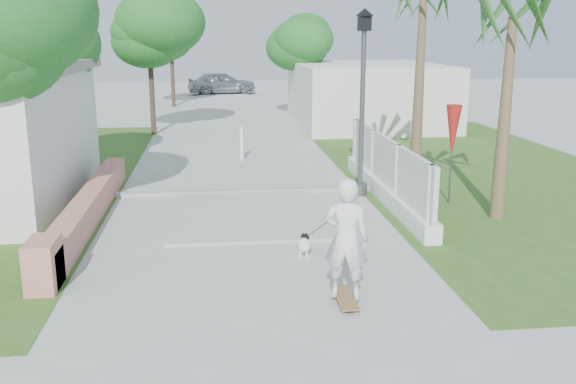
{
  "coord_description": "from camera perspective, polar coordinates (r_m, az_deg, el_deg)",
  "views": [
    {
      "loc": [
        -0.61,
        -9.52,
        3.88
      ],
      "look_at": [
        0.67,
        1.6,
        1.1
      ],
      "focal_mm": 40.0,
      "sensor_mm": 36.0,
      "label": 1
    }
  ],
  "objects": [
    {
      "name": "ground",
      "position": [
        10.29,
        -2.72,
        -8.21
      ],
      "size": [
        90.0,
        90.0,
        0.0
      ],
      "primitive_type": "plane",
      "color": "#B7B7B2",
      "rests_on": "ground"
    },
    {
      "name": "path_strip",
      "position": [
        29.77,
        -5.36,
        6.45
      ],
      "size": [
        3.2,
        36.0,
        0.06
      ],
      "primitive_type": "cube",
      "color": "#B7B7B2",
      "rests_on": "ground"
    },
    {
      "name": "curb",
      "position": [
        15.99,
        -4.19,
        0.05
      ],
      "size": [
        6.5,
        0.25,
        0.1
      ],
      "primitive_type": "cube",
      "color": "#999993",
      "rests_on": "ground"
    },
    {
      "name": "grass_right",
      "position": [
        19.49,
        16.58,
        1.89
      ],
      "size": [
        8.0,
        20.0,
        0.01
      ],
      "primitive_type": "cube",
      "color": "#315E1D",
      "rests_on": "ground"
    },
    {
      "name": "pink_wall",
      "position": [
        13.81,
        -17.57,
        -1.69
      ],
      "size": [
        0.45,
        8.2,
        0.8
      ],
      "color": "#C17463",
      "rests_on": "ground"
    },
    {
      "name": "lattice_fence",
      "position": [
        15.43,
        8.66,
        1.3
      ],
      "size": [
        0.35,
        7.0,
        1.5
      ],
      "color": "white",
      "rests_on": "ground"
    },
    {
      "name": "building_right",
      "position": [
        28.42,
        7.0,
        8.63
      ],
      "size": [
        6.0,
        8.0,
        2.6
      ],
      "primitive_type": "cube",
      "color": "silver",
      "rests_on": "ground"
    },
    {
      "name": "street_lamp",
      "position": [
        15.49,
        6.63,
        8.47
      ],
      "size": [
        0.44,
        0.44,
        4.44
      ],
      "color": "#59595E",
      "rests_on": "ground"
    },
    {
      "name": "bollard",
      "position": [
        19.81,
        -4.14,
        4.33
      ],
      "size": [
        0.14,
        0.14,
        1.09
      ],
      "color": "white",
      "rests_on": "ground"
    },
    {
      "name": "patio_umbrella",
      "position": [
        15.18,
        14.44,
        5.2
      ],
      "size": [
        0.36,
        0.36,
        2.3
      ],
      "color": "#59595E",
      "rests_on": "ground"
    },
    {
      "name": "tree_left_mid",
      "position": [
        18.65,
        -22.19,
        11.76
      ],
      "size": [
        3.2,
        3.2,
        4.85
      ],
      "color": "#4C3826",
      "rests_on": "ground"
    },
    {
      "name": "tree_path_left",
      "position": [
        25.61,
        -12.21,
        13.5
      ],
      "size": [
        3.4,
        3.4,
        5.23
      ],
      "color": "#4C3826",
      "rests_on": "ground"
    },
    {
      "name": "tree_path_right",
      "position": [
        29.75,
        0.86,
        13.2
      ],
      "size": [
        3.0,
        3.0,
        4.79
      ],
      "color": "#4C3826",
      "rests_on": "ground"
    },
    {
      "name": "tree_path_far",
      "position": [
        35.56,
        -10.35,
        13.62
      ],
      "size": [
        3.2,
        3.2,
        5.17
      ],
      "color": "#4C3826",
      "rests_on": "ground"
    },
    {
      "name": "palm_far",
      "position": [
        16.85,
        11.9,
        15.71
      ],
      "size": [
        1.8,
        1.8,
        5.3
      ],
      "color": "brown",
      "rests_on": "ground"
    },
    {
      "name": "palm_near",
      "position": [
        14.06,
        19.28,
        13.5
      ],
      "size": [
        1.8,
        1.8,
        4.7
      ],
      "color": "brown",
      "rests_on": "ground"
    },
    {
      "name": "skateboarder",
      "position": [
        9.45,
        4.71,
        -4.1
      ],
      "size": [
        0.76,
        2.85,
        1.9
      ],
      "rotation": [
        0.0,
        0.0,
        2.77
      ],
      "color": "olive",
      "rests_on": "ground"
    },
    {
      "name": "dog",
      "position": [
        11.54,
        1.45,
        -4.64
      ],
      "size": [
        0.32,
        0.53,
        0.37
      ],
      "rotation": [
        0.0,
        0.0,
        -0.21
      ],
      "color": "white",
      "rests_on": "ground"
    },
    {
      "name": "parked_car",
      "position": [
        42.48,
        -5.91,
        9.63
      ],
      "size": [
        4.59,
        2.46,
        1.48
      ],
      "primitive_type": "imported",
      "rotation": [
        0.0,
        0.0,
        1.74
      ],
      "color": "#96999D",
      "rests_on": "ground"
    }
  ]
}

